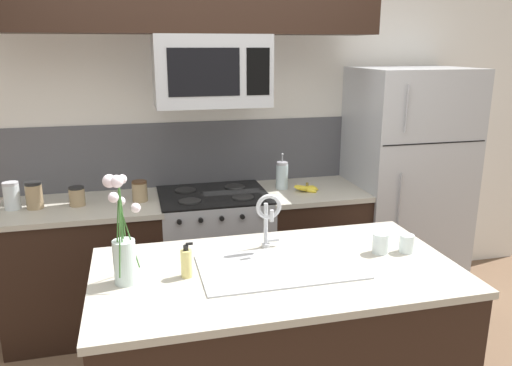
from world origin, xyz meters
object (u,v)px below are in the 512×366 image
Objects in this scene: refrigerator at (404,184)px; sink_faucet at (268,214)px; french_press at (282,175)px; banana_bunch at (307,188)px; storage_jar_tall at (12,196)px; dish_soap_bottle at (186,263)px; stove_range at (215,254)px; storage_jar_medium at (34,195)px; microwave at (211,71)px; storage_jar_short at (77,196)px; flower_vase at (124,249)px; drinking_glass at (380,243)px; spare_glass at (407,244)px; storage_jar_squat at (140,191)px.

refrigerator is 5.81× the size of sink_faucet.
banana_bunch is at bearing -37.87° from french_press.
storage_jar_tall is at bearing 177.80° from banana_bunch.
banana_bunch is at bearing 49.69° from dish_soap_bottle.
storage_jar_medium is (-1.17, -0.00, 0.54)m from stove_range.
dish_soap_bottle is at bearing -130.31° from banana_bunch.
stove_range is at bearing 90.16° from microwave.
dish_soap_bottle is (-1.00, -1.18, 0.05)m from banana_bunch.
flower_vase reaches higher than storage_jar_short.
storage_jar_short is (0.40, -0.02, -0.03)m from storage_jar_tall.
drinking_glass is at bearing -31.83° from storage_jar_tall.
banana_bunch is 1.17m from spare_glass.
flower_vase is at bearing -179.68° from spare_glass.
flower_vase is (-0.60, -1.24, 0.61)m from stove_range.
stove_range is 0.83m from banana_bunch.
storage_jar_medium is 1.89× the size of spare_glass.
french_press is (-0.98, 0.04, 0.12)m from refrigerator.
french_press is 2.57× the size of drinking_glass.
flower_vase is (-1.39, -0.01, 0.11)m from spare_glass.
drinking_glass is (0.66, -1.20, 0.50)m from stove_range.
storage_jar_short is 0.25× the size of flower_vase.
dish_soap_bottle is 1.12m from spare_glass.
refrigerator reaches higher than flower_vase.
stove_range is 5.19× the size of storage_jar_tall.
storage_jar_short is 1.43m from french_press.
sink_faucet reaches higher than dish_soap_bottle.
spare_glass is (0.80, -1.21, -0.82)m from microwave.
storage_jar_squat is 1.21m from sink_faucet.
drinking_glass is at bearing -83.76° from french_press.
storage_jar_short is 1.27m from flower_vase.
sink_faucet is at bearing -45.06° from storage_jar_short.
spare_glass is (1.70, -1.22, -0.02)m from storage_jar_short.
microwave is 5.83× the size of storage_jar_short.
storage_jar_squat reaches higher than stove_range.
dish_soap_bottle reaches higher than storage_jar_squat.
stove_range is 3.48× the size of french_press.
storage_jar_medium is at bearing -179.96° from stove_range.
sink_faucet reaches higher than banana_bunch.
dish_soap_bottle is 0.99m from drinking_glass.
storage_jar_tall is 1.83m from french_press.
storage_jar_tall is 1.28× the size of storage_jar_squat.
sink_faucet is (-1.39, -1.05, 0.22)m from refrigerator.
french_press is (1.43, 0.07, 0.04)m from storage_jar_short.
storage_jar_short is at bearing 115.28° from dish_soap_bottle.
storage_jar_squat is at bearing 177.29° from banana_bunch.
flower_vase is at bearing -60.40° from storage_jar_tall.
drinking_glass is at bearing -124.55° from refrigerator.
stove_range is 0.52× the size of refrigerator.
storage_jar_tall is (-2.81, -0.00, 0.11)m from refrigerator.
storage_jar_short is 0.91× the size of storage_jar_squat.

